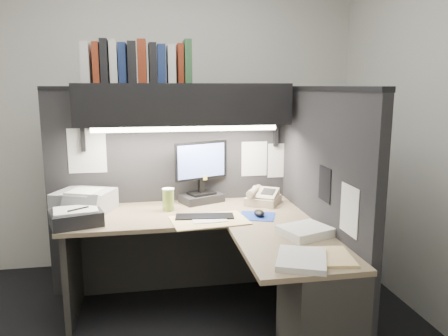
{
  "coord_description": "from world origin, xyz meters",
  "views": [
    {
      "loc": [
        -0.16,
        -2.49,
        1.63
      ],
      "look_at": [
        0.38,
        0.51,
        1.06
      ],
      "focal_mm": 35.0,
      "sensor_mm": 36.0,
      "label": 1
    }
  ],
  "objects_px": {
    "desk": "(245,279)",
    "coffee_cup": "(168,200)",
    "monitor": "(201,178)",
    "overhead_shelf": "(184,104)",
    "notebook_stack": "(76,218)",
    "telephone": "(263,198)",
    "printer": "(84,201)",
    "keyboard": "(205,217)"
  },
  "relations": [
    {
      "from": "printer",
      "to": "notebook_stack",
      "type": "distance_m",
      "value": 0.31
    },
    {
      "from": "desk",
      "to": "notebook_stack",
      "type": "xyz_separation_m",
      "value": [
        -1.06,
        0.4,
        0.33
      ]
    },
    {
      "from": "monitor",
      "to": "telephone",
      "type": "relative_size",
      "value": 1.96
    },
    {
      "from": "telephone",
      "to": "coffee_cup",
      "type": "relative_size",
      "value": 1.57
    },
    {
      "from": "desk",
      "to": "telephone",
      "type": "xyz_separation_m",
      "value": [
        0.3,
        0.69,
        0.33
      ]
    },
    {
      "from": "overhead_shelf",
      "to": "telephone",
      "type": "xyz_separation_m",
      "value": [
        0.6,
        -0.06,
        -0.72
      ]
    },
    {
      "from": "keyboard",
      "to": "telephone",
      "type": "height_order",
      "value": "telephone"
    },
    {
      "from": "coffee_cup",
      "to": "printer",
      "type": "xyz_separation_m",
      "value": [
        -0.6,
        0.08,
        -0.0
      ]
    },
    {
      "from": "keyboard",
      "to": "overhead_shelf",
      "type": "bearing_deg",
      "value": 111.69
    },
    {
      "from": "desk",
      "to": "notebook_stack",
      "type": "bearing_deg",
      "value": 159.29
    },
    {
      "from": "telephone",
      "to": "printer",
      "type": "bearing_deg",
      "value": -148.76
    },
    {
      "from": "notebook_stack",
      "to": "monitor",
      "type": "bearing_deg",
      "value": 25.3
    },
    {
      "from": "desk",
      "to": "monitor",
      "type": "distance_m",
      "value": 0.96
    },
    {
      "from": "desk",
      "to": "coffee_cup",
      "type": "relative_size",
      "value": 10.93
    },
    {
      "from": "overhead_shelf",
      "to": "telephone",
      "type": "relative_size",
      "value": 6.33
    },
    {
      "from": "notebook_stack",
      "to": "overhead_shelf",
      "type": "bearing_deg",
      "value": 25.07
    },
    {
      "from": "telephone",
      "to": "notebook_stack",
      "type": "height_order",
      "value": "same"
    },
    {
      "from": "desk",
      "to": "overhead_shelf",
      "type": "height_order",
      "value": "overhead_shelf"
    },
    {
      "from": "monitor",
      "to": "telephone",
      "type": "xyz_separation_m",
      "value": [
        0.46,
        -0.13,
        -0.14
      ]
    },
    {
      "from": "notebook_stack",
      "to": "coffee_cup",
      "type": "bearing_deg",
      "value": 20.54
    },
    {
      "from": "desk",
      "to": "printer",
      "type": "xyz_separation_m",
      "value": [
        -1.04,
        0.71,
        0.36
      ]
    },
    {
      "from": "desk",
      "to": "overhead_shelf",
      "type": "xyz_separation_m",
      "value": [
        -0.3,
        0.75,
        1.06
      ]
    },
    {
      "from": "keyboard",
      "to": "telephone",
      "type": "bearing_deg",
      "value": 37.45
    },
    {
      "from": "overhead_shelf",
      "to": "coffee_cup",
      "type": "height_order",
      "value": "overhead_shelf"
    },
    {
      "from": "keyboard",
      "to": "coffee_cup",
      "type": "bearing_deg",
      "value": 140.9
    },
    {
      "from": "telephone",
      "to": "notebook_stack",
      "type": "distance_m",
      "value": 1.38
    },
    {
      "from": "keyboard",
      "to": "coffee_cup",
      "type": "height_order",
      "value": "coffee_cup"
    },
    {
      "from": "overhead_shelf",
      "to": "coffee_cup",
      "type": "distance_m",
      "value": 0.72
    },
    {
      "from": "overhead_shelf",
      "to": "coffee_cup",
      "type": "bearing_deg",
      "value": -138.48
    },
    {
      "from": "desk",
      "to": "printer",
      "type": "bearing_deg",
      "value": 145.61
    },
    {
      "from": "telephone",
      "to": "printer",
      "type": "height_order",
      "value": "printer"
    },
    {
      "from": "desk",
      "to": "coffee_cup",
      "type": "height_order",
      "value": "coffee_cup"
    },
    {
      "from": "monitor",
      "to": "printer",
      "type": "bearing_deg",
      "value": 164.48
    },
    {
      "from": "keyboard",
      "to": "notebook_stack",
      "type": "relative_size",
      "value": 1.26
    },
    {
      "from": "overhead_shelf",
      "to": "coffee_cup",
      "type": "relative_size",
      "value": 9.96
    },
    {
      "from": "desk",
      "to": "keyboard",
      "type": "distance_m",
      "value": 0.53
    },
    {
      "from": "printer",
      "to": "coffee_cup",
      "type": "bearing_deg",
      "value": 14.74
    },
    {
      "from": "desk",
      "to": "monitor",
      "type": "bearing_deg",
      "value": 101.6
    },
    {
      "from": "desk",
      "to": "monitor",
      "type": "height_order",
      "value": "monitor"
    },
    {
      "from": "keyboard",
      "to": "notebook_stack",
      "type": "height_order",
      "value": "notebook_stack"
    },
    {
      "from": "monitor",
      "to": "coffee_cup",
      "type": "xyz_separation_m",
      "value": [
        -0.27,
        -0.19,
        -0.11
      ]
    },
    {
      "from": "monitor",
      "to": "overhead_shelf",
      "type": "bearing_deg",
      "value": -175.84
    }
  ]
}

